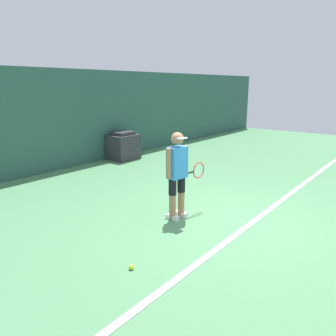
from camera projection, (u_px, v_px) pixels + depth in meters
ground_plane at (230, 219)px, 5.78m from camera, size 24.00×24.00×0.00m
back_wall at (50, 121)px, 8.72m from camera, size 24.00×0.10×2.74m
court_baseline at (250, 225)px, 5.56m from camera, size 21.60×0.10×0.01m
tennis_player at (178, 172)px, 5.66m from camera, size 0.96×0.30×1.54m
tennis_ball at (131, 267)px, 4.21m from camera, size 0.07×0.07×0.07m
covered_chair at (123, 146)px, 10.38m from camera, size 0.89×0.71×0.88m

